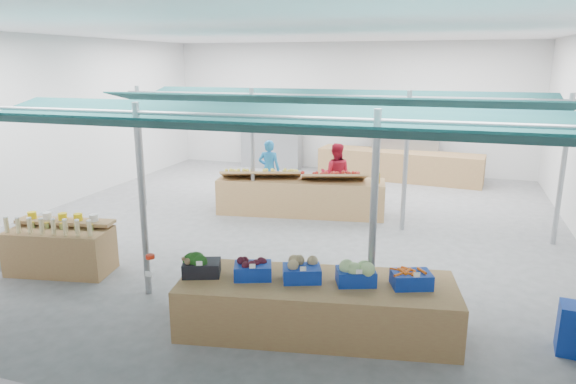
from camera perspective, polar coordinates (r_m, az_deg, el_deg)
name	(u,v)px	position (r m, az deg, el deg)	size (l,w,h in m)	color
floor	(287,225)	(11.56, -0.15, -3.69)	(13.00, 13.00, 0.00)	#5E5E60
hall	(305,102)	(12.41, 1.93, 10.01)	(13.00, 13.00, 13.00)	silver
pole_grid	(296,162)	(9.27, 0.90, 3.37)	(10.00, 4.60, 3.00)	gray
awnings	(296,108)	(9.14, 0.92, 9.34)	(9.50, 7.08, 0.30)	#0B2A30
back_shelving_left	(272,139)	(17.67, -1.84, 5.92)	(2.00, 0.50, 2.00)	#B23F33
back_shelving_right	(405,145)	(16.71, 12.90, 5.09)	(2.00, 0.50, 2.00)	#B23F33
bottle_shelf	(61,248)	(9.79, -23.87, -5.71)	(1.85, 1.33, 1.05)	#8B5D3D
veg_counter	(317,306)	(7.12, 3.20, -12.51)	(3.69, 1.23, 0.72)	#8B5D3D
fruit_counter	(301,197)	(12.31, 1.41, -0.52)	(3.96, 0.94, 0.85)	#8B5D3D
far_counter	(399,166)	(16.25, 12.21, 2.89)	(4.98, 1.00, 0.90)	#8B5D3D
vendor_left	(269,170)	(13.60, -2.11, 2.50)	(0.58, 0.38, 1.58)	#1C72B7
vendor_right	(336,174)	(13.11, 5.31, 2.00)	(0.77, 0.60, 1.58)	#AB152B
crate_broccoli	(202,264)	(7.19, -9.59, -7.91)	(0.59, 0.50, 0.35)	black
crate_beets	(253,269)	(7.03, -3.92, -8.49)	(0.59, 0.50, 0.29)	navy
crate_celeriac	(302,270)	(6.93, 1.55, -8.71)	(0.59, 0.50, 0.31)	navy
crate_cabbage	(356,272)	(6.89, 7.56, -8.84)	(0.59, 0.50, 0.35)	navy
crate_carrots	(411,279)	(6.95, 13.54, -9.34)	(0.59, 0.50, 0.29)	navy
sparrow	(187,261)	(7.09, -11.19, -7.52)	(0.12, 0.09, 0.11)	brown
pole_ribbon	(150,258)	(6.97, -15.08, -7.13)	(0.12, 0.12, 0.28)	red
apple_heap_yellow	(261,172)	(12.24, -3.01, 2.22)	(2.02, 1.24, 0.27)	#997247
apple_heap_red	(334,175)	(12.00, 5.16, 1.94)	(1.64, 1.12, 0.27)	#997247
pineapple	(377,175)	(11.97, 9.89, 1.83)	(0.14, 0.14, 0.39)	#8C6019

